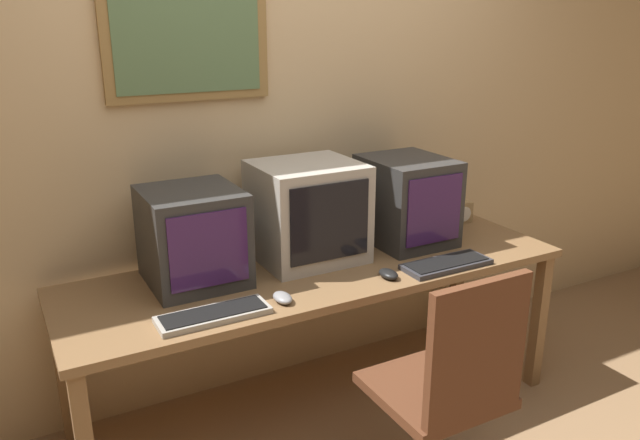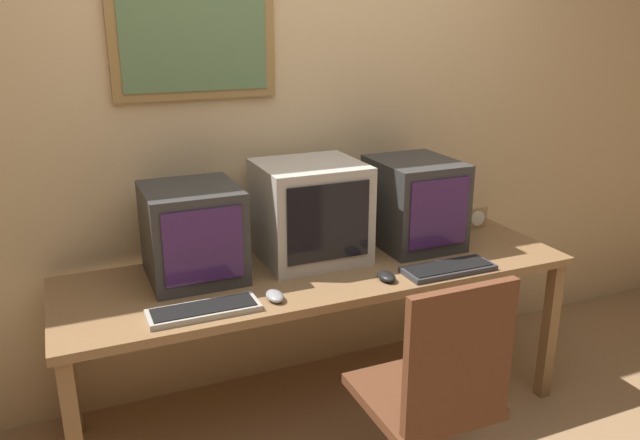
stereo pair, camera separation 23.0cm
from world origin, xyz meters
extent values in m
cube|color=#D1B284|center=(0.00, 1.35, 1.30)|extent=(8.00, 0.05, 2.60)
cube|color=olive|center=(-0.40, 1.31, 1.68)|extent=(0.71, 0.02, 0.50)
cube|color=#56754C|center=(-0.40, 1.30, 1.68)|extent=(0.62, 0.01, 0.43)
cube|color=olive|center=(0.00, 0.90, 0.71)|extent=(2.21, 0.70, 0.04)
cube|color=olive|center=(1.06, 0.60, 0.35)|extent=(0.06, 0.06, 0.70)
cube|color=olive|center=(-1.06, 1.20, 0.35)|extent=(0.06, 0.06, 0.70)
cube|color=olive|center=(1.06, 1.20, 0.35)|extent=(0.06, 0.06, 0.70)
cube|color=#333333|center=(-0.52, 1.03, 0.93)|extent=(0.38, 0.39, 0.39)
cube|color=#3D1E56|center=(-0.52, 0.82, 0.93)|extent=(0.31, 0.01, 0.29)
cube|color=#B7B2A8|center=(0.01, 1.04, 0.95)|extent=(0.45, 0.41, 0.44)
cube|color=black|center=(0.01, 0.83, 0.96)|extent=(0.37, 0.01, 0.33)
cube|color=#333333|center=(0.53, 1.01, 0.94)|extent=(0.36, 0.42, 0.41)
cube|color=#3D1E56|center=(0.53, 0.79, 0.94)|extent=(0.30, 0.01, 0.31)
cube|color=#A8A399|center=(-0.57, 0.67, 0.74)|extent=(0.41, 0.14, 0.02)
cube|color=black|center=(-0.57, 0.67, 0.76)|extent=(0.38, 0.12, 0.00)
cube|color=#333338|center=(0.49, 0.65, 0.74)|extent=(0.40, 0.16, 0.02)
cube|color=black|center=(0.49, 0.65, 0.76)|extent=(0.37, 0.13, 0.00)
ellipsoid|color=gray|center=(-0.29, 0.67, 0.75)|extent=(0.06, 0.11, 0.03)
ellipsoid|color=black|center=(0.20, 0.67, 0.75)|extent=(0.07, 0.10, 0.03)
cube|color=#A38456|center=(0.95, 1.10, 0.79)|extent=(0.12, 0.06, 0.11)
cylinder|color=white|center=(0.95, 1.06, 0.79)|extent=(0.08, 0.00, 0.08)
cube|color=brown|center=(0.11, 0.23, 0.47)|extent=(0.44, 0.44, 0.04)
cube|color=brown|center=(0.11, 0.03, 0.73)|extent=(0.40, 0.04, 0.49)
camera|label=1|loc=(-1.20, -1.31, 1.77)|focal=35.00mm
camera|label=2|loc=(-0.99, -1.41, 1.77)|focal=35.00mm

